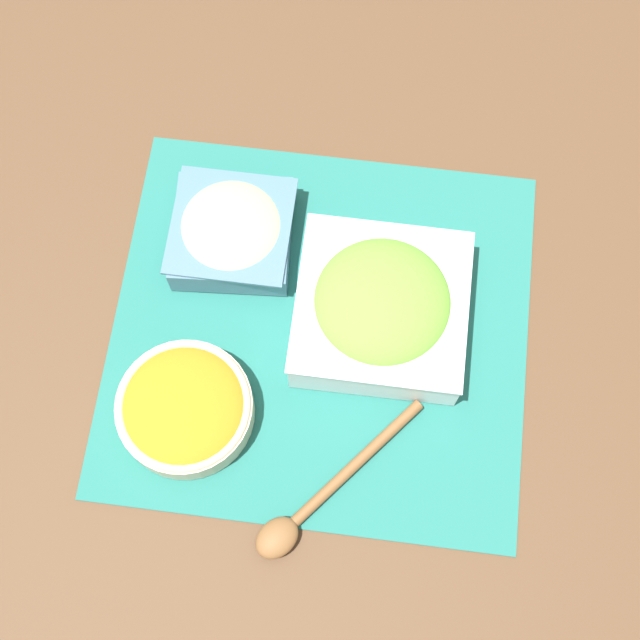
% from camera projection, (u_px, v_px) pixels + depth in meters
% --- Properties ---
extents(ground_plane, '(3.00, 3.00, 0.00)m').
position_uv_depth(ground_plane, '(320.00, 330.00, 0.98)').
color(ground_plane, '#513823').
extents(placemat, '(0.46, 0.43, 0.00)m').
position_uv_depth(placemat, '(320.00, 330.00, 0.98)').
color(placemat, '#236B60').
rests_on(placemat, ground_plane).
extents(carrot_bowl, '(0.14, 0.14, 0.05)m').
position_uv_depth(carrot_bowl, '(185.00, 408.00, 0.92)').
color(carrot_bowl, beige).
rests_on(carrot_bowl, placemat).
extents(lettuce_bowl, '(0.18, 0.18, 0.08)m').
position_uv_depth(lettuce_bowl, '(381.00, 307.00, 0.95)').
color(lettuce_bowl, white).
rests_on(lettuce_bowl, placemat).
extents(cucumber_bowl, '(0.14, 0.14, 0.05)m').
position_uv_depth(cucumber_bowl, '(232.00, 231.00, 0.99)').
color(cucumber_bowl, slate).
rests_on(cucumber_bowl, placemat).
extents(wooden_spoon, '(0.16, 0.19, 0.02)m').
position_uv_depth(wooden_spoon, '(311.00, 506.00, 0.91)').
color(wooden_spoon, brown).
rests_on(wooden_spoon, placemat).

